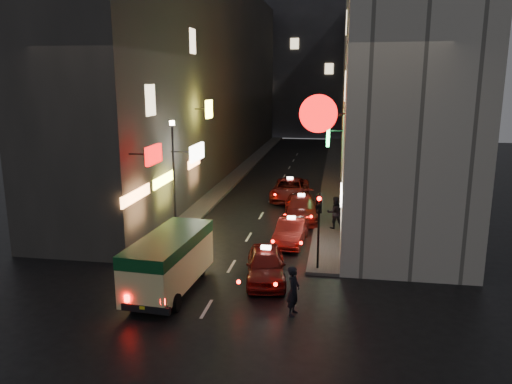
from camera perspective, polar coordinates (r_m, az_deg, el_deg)
The scene contains 15 objects.
ground at distance 16.29m, azimuth -9.54°, elevation -19.15°, with size 120.00×120.00×0.00m, color black.
building_left at distance 48.71m, azimuth -5.86°, elevation 13.23°, with size 7.67×52.20×18.00m.
building_right at distance 47.12m, azimuth 13.78°, elevation 12.96°, with size 8.20×52.00×18.00m.
building_far at distance 79.19m, azimuth 6.23°, elevation 14.48°, with size 30.00×10.00×22.00m, color #37383D.
sidewalk_left at distance 48.61m, azimuth -1.35°, elevation 2.72°, with size 1.50×52.00×0.15m, color #4B4846.
sidewalk_right at distance 47.78m, azimuth 8.72°, elevation 2.40°, with size 1.50×52.00×0.15m, color #4B4846.
minibus at distance 20.82m, azimuth -9.85°, elevation -7.28°, with size 2.31×5.63×2.37m.
taxi_near at distance 21.80m, azimuth 1.13°, elevation -8.04°, with size 2.90×5.42×1.81m.
taxi_second at distance 26.59m, azimuth 4.04°, elevation -4.28°, with size 2.34×5.03×1.73m.
taxi_third at distance 31.16m, azimuth 5.19°, elevation -1.59°, with size 2.76×5.60×1.89m.
taxi_far at distance 36.26m, azimuth 3.90°, elevation 0.50°, with size 2.33×5.51×1.91m.
pedestrian_crossing at distance 18.76m, azimuth 4.30°, elevation -10.83°, with size 0.70×0.45×2.13m, color black.
pedestrian_sidewalk at distance 28.97m, azimuth 9.00°, elevation -2.08°, with size 0.80×0.50×2.13m, color black.
traffic_light at distance 22.29m, azimuth 7.20°, elevation -2.62°, with size 0.26×0.43×3.50m.
lamp_post at distance 27.93m, azimuth -9.39°, elevation 2.62°, with size 0.28×0.28×6.22m.
Camera 1 is at (4.76, -13.01, 8.57)m, focal length 35.00 mm.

